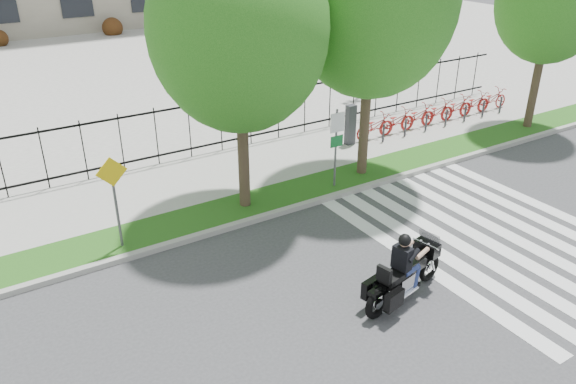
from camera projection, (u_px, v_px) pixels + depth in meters
ground at (352, 292)px, 12.96m from camera, size 120.00×120.00×0.00m
curb at (263, 217)px, 16.04m from camera, size 60.00×0.20×0.15m
grass_verge at (249, 205)px, 16.69m from camera, size 60.00×1.50×0.15m
sidewalk at (213, 176)px, 18.59m from camera, size 60.00×3.50×0.15m
plaza at (81, 68)px, 31.93m from camera, size 80.00×34.00×0.10m
crosswalk_stripes at (492, 235)px, 15.26m from camera, size 5.70×8.00×0.01m
iron_fence at (190, 130)px, 19.44m from camera, size 30.00×0.06×2.00m
lamp_post_right at (367, 29)px, 25.43m from camera, size 1.06×0.70×4.25m
street_tree_1 at (239, 29)px, 14.36m from camera, size 4.73×4.73×7.79m
street_tree_3 at (552, 0)px, 20.63m from camera, size 4.05×4.05×7.21m
bike_share_station at (436, 112)px, 22.88m from camera, size 8.86×0.85×1.50m
sign_pole_regulatory at (336, 138)px, 17.04m from camera, size 0.50×0.09×2.50m
sign_pole_warning at (114, 190)px, 13.80m from camera, size 0.78×0.09×2.49m
motorcycle_rider at (405, 272)px, 12.48m from camera, size 2.66×1.07×2.07m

